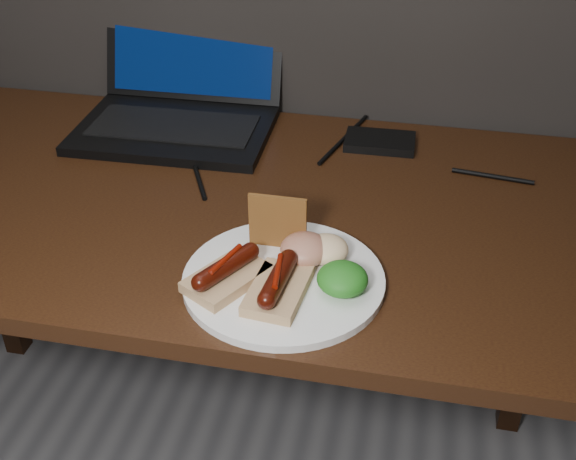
% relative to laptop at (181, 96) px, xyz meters
% --- Properties ---
extents(desk, '(1.40, 0.70, 0.75)m').
position_rel_laptop_xyz_m(desk, '(0.10, -0.27, -0.14)').
color(desk, '#36200D').
rests_on(desk, ground).
extents(laptop, '(0.38, 0.35, 0.25)m').
position_rel_laptop_xyz_m(laptop, '(0.00, 0.00, 0.00)').
color(laptop, black).
rests_on(laptop, desk).
extents(hard_drive, '(0.13, 0.09, 0.02)m').
position_rel_laptop_xyz_m(hard_drive, '(0.40, -0.03, -0.05)').
color(hard_drive, black).
rests_on(hard_drive, desk).
extents(desk_cables, '(1.14, 0.38, 0.01)m').
position_rel_laptop_xyz_m(desk_cables, '(0.12, -0.13, -0.05)').
color(desk_cables, black).
rests_on(desk_cables, desk).
extents(plate, '(0.37, 0.37, 0.01)m').
position_rel_laptop_xyz_m(plate, '(0.31, -0.47, -0.05)').
color(plate, white).
rests_on(plate, desk).
extents(bread_sausage_left, '(0.12, 0.13, 0.04)m').
position_rel_laptop_xyz_m(bread_sausage_left, '(0.23, -0.50, -0.02)').
color(bread_sausage_left, '#D8AD7F').
rests_on(bread_sausage_left, plate).
extents(bread_sausage_center, '(0.08, 0.12, 0.04)m').
position_rel_laptop_xyz_m(bread_sausage_center, '(0.31, -0.51, -0.02)').
color(bread_sausage_center, '#D8AD7F').
rests_on(bread_sausage_center, plate).
extents(crispbread, '(0.09, 0.01, 0.08)m').
position_rel_laptop_xyz_m(crispbread, '(0.28, -0.40, 0.00)').
color(crispbread, brown).
rests_on(crispbread, plate).
extents(salad_greens, '(0.07, 0.07, 0.04)m').
position_rel_laptop_xyz_m(salad_greens, '(0.39, -0.48, -0.02)').
color(salad_greens, '#105110').
rests_on(salad_greens, plate).
extents(salsa_mound, '(0.07, 0.07, 0.04)m').
position_rel_laptop_xyz_m(salsa_mound, '(0.33, -0.43, -0.02)').
color(salsa_mound, maroon).
rests_on(salsa_mound, plate).
extents(coleslaw_mound, '(0.06, 0.06, 0.04)m').
position_rel_laptop_xyz_m(coleslaw_mound, '(0.36, -0.42, -0.02)').
color(coleslaw_mound, white).
rests_on(coleslaw_mound, plate).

